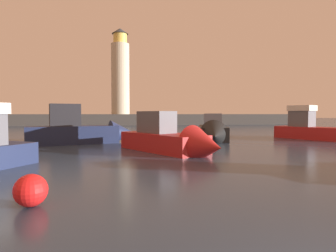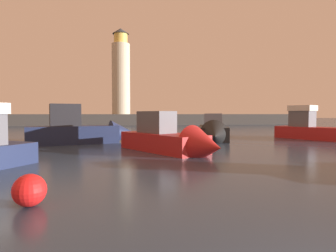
{
  "view_description": "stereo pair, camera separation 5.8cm",
  "coord_description": "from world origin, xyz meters",
  "px_view_note": "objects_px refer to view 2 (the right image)",
  "views": [
    {
      "loc": [
        -3.03,
        -1.9,
        2.31
      ],
      "look_at": [
        -0.09,
        16.66,
        1.48
      ],
      "focal_mm": 29.93,
      "sensor_mm": 36.0,
      "label": 1
    },
    {
      "loc": [
        -2.97,
        -1.91,
        2.31
      ],
      "look_at": [
        -0.09,
        16.66,
        1.48
      ],
      "focal_mm": 29.93,
      "sensor_mm": 36.0,
      "label": 2
    }
  ],
  "objects_px": {
    "lighthouse": "(121,74)",
    "motorboat_4": "(85,131)",
    "mooring_buoy": "(30,190)",
    "motorboat_5": "(318,129)",
    "motorboat_2": "(213,132)",
    "motorboat_1": "(174,140)"
  },
  "relations": [
    {
      "from": "motorboat_1",
      "to": "motorboat_4",
      "type": "relative_size",
      "value": 0.94
    },
    {
      "from": "lighthouse",
      "to": "motorboat_5",
      "type": "distance_m",
      "value": 40.36
    },
    {
      "from": "motorboat_1",
      "to": "motorboat_5",
      "type": "bearing_deg",
      "value": 23.54
    },
    {
      "from": "motorboat_4",
      "to": "motorboat_2",
      "type": "bearing_deg",
      "value": 3.39
    },
    {
      "from": "motorboat_1",
      "to": "mooring_buoy",
      "type": "height_order",
      "value": "motorboat_1"
    },
    {
      "from": "lighthouse",
      "to": "motorboat_5",
      "type": "bearing_deg",
      "value": -63.35
    },
    {
      "from": "motorboat_4",
      "to": "mooring_buoy",
      "type": "height_order",
      "value": "motorboat_4"
    },
    {
      "from": "lighthouse",
      "to": "motorboat_4",
      "type": "xyz_separation_m",
      "value": [
        -2.42,
        -34.93,
        -9.39
      ]
    },
    {
      "from": "lighthouse",
      "to": "motorboat_5",
      "type": "xyz_separation_m",
      "value": [
        17.6,
        -35.07,
        -9.43
      ]
    },
    {
      "from": "lighthouse",
      "to": "motorboat_4",
      "type": "bearing_deg",
      "value": -93.97
    },
    {
      "from": "motorboat_1",
      "to": "motorboat_2",
      "type": "relative_size",
      "value": 0.91
    },
    {
      "from": "motorboat_1",
      "to": "motorboat_5",
      "type": "height_order",
      "value": "motorboat_5"
    },
    {
      "from": "lighthouse",
      "to": "motorboat_5",
      "type": "relative_size",
      "value": 2.34
    },
    {
      "from": "lighthouse",
      "to": "mooring_buoy",
      "type": "distance_m",
      "value": 51.18
    },
    {
      "from": "motorboat_2",
      "to": "motorboat_1",
      "type": "bearing_deg",
      "value": -124.21
    },
    {
      "from": "motorboat_4",
      "to": "motorboat_5",
      "type": "distance_m",
      "value": 20.03
    },
    {
      "from": "lighthouse",
      "to": "motorboat_1",
      "type": "relative_size",
      "value": 2.18
    },
    {
      "from": "motorboat_4",
      "to": "motorboat_5",
      "type": "xyz_separation_m",
      "value": [
        20.03,
        -0.14,
        -0.03
      ]
    },
    {
      "from": "motorboat_1",
      "to": "motorboat_2",
      "type": "xyz_separation_m",
      "value": [
        4.69,
        6.89,
        0.01
      ]
    },
    {
      "from": "mooring_buoy",
      "to": "motorboat_4",
      "type": "bearing_deg",
      "value": 92.83
    },
    {
      "from": "lighthouse",
      "to": "mooring_buoy",
      "type": "relative_size",
      "value": 21.13
    },
    {
      "from": "motorboat_5",
      "to": "mooring_buoy",
      "type": "bearing_deg",
      "value": -141.91
    }
  ]
}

